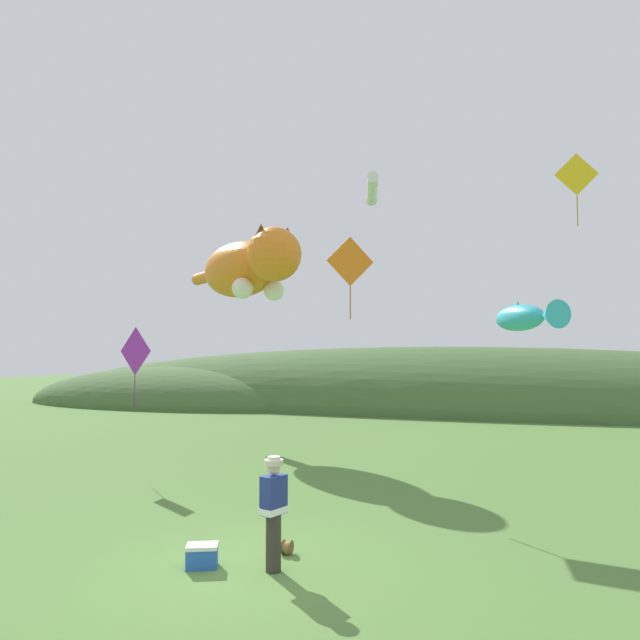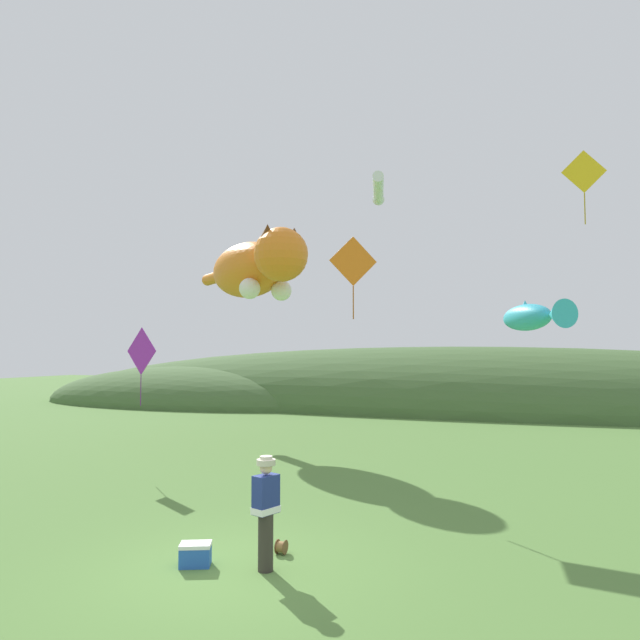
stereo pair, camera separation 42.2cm
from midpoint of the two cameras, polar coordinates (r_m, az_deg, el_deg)
name	(u,v)px [view 1 (the left image)]	position (r m, az deg, el deg)	size (l,w,h in m)	color
ground_plane	(241,571)	(9.83, -9.20, -23.54)	(120.00, 120.00, 0.00)	#517A38
distant_hill_ridge	(395,407)	(36.20, 7.19, -8.62)	(57.98, 14.29, 7.52)	#426033
festival_attendant	(274,509)	(9.46, -6.01, -18.31)	(0.39, 0.48, 1.77)	#332D28
kite_spool	(287,547)	(10.40, -4.56, -21.72)	(0.16, 0.24, 0.24)	olive
picnic_cooler	(202,556)	(10.02, -13.00, -22.00)	(0.58, 0.49, 0.36)	blue
kite_giant_cat	(247,268)	(22.26, -7.86, 5.15)	(6.93, 5.83, 2.55)	orange
kite_fish_windsock	(526,317)	(18.45, 19.26, 0.29)	(2.32, 3.08, 0.95)	#33B2CC
kite_tube_streamer	(372,189)	(20.01, 4.62, 12.89)	(1.05, 2.80, 0.44)	white
kite_diamond_violet	(135,352)	(17.48, -18.64, -3.01)	(1.33, 0.44, 2.29)	purple
kite_diamond_orange	(350,262)	(15.57, 2.26, 5.83)	(1.13, 0.78, 2.26)	orange
kite_diamond_gold	(576,175)	(18.38, 23.66, 13.16)	(1.21, 0.25, 2.13)	yellow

